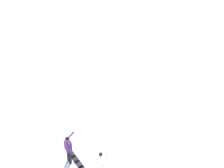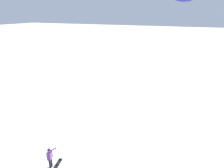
% 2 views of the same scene
% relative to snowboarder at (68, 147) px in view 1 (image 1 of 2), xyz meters
% --- Properties ---
extents(ground_plane, '(300.00, 300.00, 0.00)m').
position_rel_snowboarder_xyz_m(ground_plane, '(-0.35, 0.68, -0.97)').
color(ground_plane, white).
extents(snowboarder, '(0.59, 0.61, 1.64)m').
position_rel_snowboarder_xyz_m(snowboarder, '(0.00, 0.00, 0.00)').
color(snowboarder, black).
rests_on(snowboarder, ground_plane).
extents(snowboard, '(1.80, 0.67, 0.10)m').
position_rel_snowboarder_xyz_m(snowboard, '(-0.14, 0.29, -0.95)').
color(snowboard, black).
rests_on(snowboard, ground_plane).
extents(camera_tripod, '(0.59, 0.57, 1.31)m').
position_rel_snowboarder_xyz_m(camera_tripod, '(1.31, 1.28, -0.03)').
color(camera_tripod, '#262628').
rests_on(camera_tripod, ground_plane).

